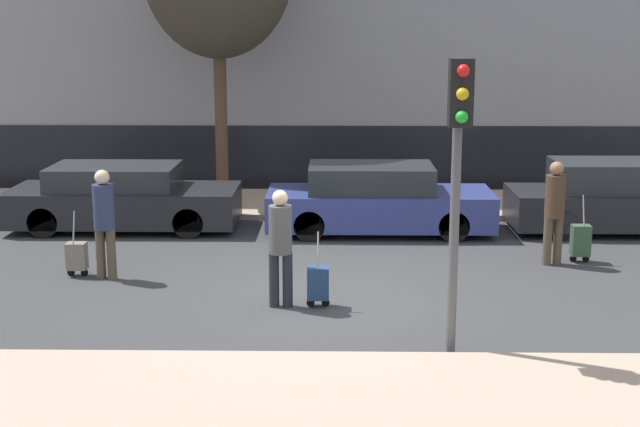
# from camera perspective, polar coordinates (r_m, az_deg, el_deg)

# --- Properties ---
(ground_plane) EXTENTS (80.00, 80.00, 0.00)m
(ground_plane) POSITION_cam_1_polar(r_m,az_deg,el_deg) (13.61, -0.46, -5.51)
(ground_plane) COLOR #38383A
(sidewalk_near) EXTENTS (28.00, 2.50, 0.12)m
(sidewalk_near) POSITION_cam_1_polar(r_m,az_deg,el_deg) (10.08, -1.00, -11.67)
(sidewalk_near) COLOR tan
(sidewalk_near) RESTS_ON ground_plane
(sidewalk_far) EXTENTS (28.00, 3.00, 0.12)m
(sidewalk_far) POSITION_cam_1_polar(r_m,az_deg,el_deg) (20.38, 0.03, 0.64)
(sidewalk_far) COLOR tan
(sidewalk_far) RESTS_ON ground_plane
(parked_car_0) EXTENTS (4.58, 1.82, 1.31)m
(parked_car_0) POSITION_cam_1_polar(r_m,az_deg,el_deg) (18.52, -12.53, 0.94)
(parked_car_0) COLOR black
(parked_car_0) RESTS_ON ground_plane
(parked_car_1) EXTENTS (4.47, 1.75, 1.36)m
(parked_car_1) POSITION_cam_1_polar(r_m,az_deg,el_deg) (17.80, 3.69, 0.83)
(parked_car_1) COLOR navy
(parked_car_1) RESTS_ON ground_plane
(parked_car_2) EXTENTS (4.57, 1.70, 1.43)m
(parked_car_2) POSITION_cam_1_polar(r_m,az_deg,el_deg) (18.81, 18.81, 0.89)
(parked_car_2) COLOR black
(parked_car_2) RESTS_ON ground_plane
(pedestrian_left) EXTENTS (0.34, 0.34, 1.81)m
(pedestrian_left) POSITION_cam_1_polar(r_m,az_deg,el_deg) (14.84, -13.65, -0.23)
(pedestrian_left) COLOR #4C4233
(pedestrian_left) RESTS_ON ground_plane
(trolley_left) EXTENTS (0.34, 0.29, 1.11)m
(trolley_left) POSITION_cam_1_polar(r_m,az_deg,el_deg) (15.28, -15.30, -2.65)
(trolley_left) COLOR slate
(trolley_left) RESTS_ON ground_plane
(pedestrian_center) EXTENTS (0.35, 0.34, 1.76)m
(pedestrian_center) POSITION_cam_1_polar(r_m,az_deg,el_deg) (13.02, -2.55, -1.76)
(pedestrian_center) COLOR #23232D
(pedestrian_center) RESTS_ON ground_plane
(trolley_center) EXTENTS (0.34, 0.29, 1.14)m
(trolley_center) POSITION_cam_1_polar(r_m,az_deg,el_deg) (13.17, -0.12, -4.48)
(trolley_center) COLOR navy
(trolley_center) RESTS_ON ground_plane
(pedestrian_right) EXTENTS (0.34, 0.34, 1.81)m
(pedestrian_right) POSITION_cam_1_polar(r_m,az_deg,el_deg) (15.82, 14.78, 0.46)
(pedestrian_right) COLOR #4C4233
(pedestrian_right) RESTS_ON ground_plane
(trolley_right) EXTENTS (0.34, 0.29, 1.21)m
(trolley_right) POSITION_cam_1_polar(r_m,az_deg,el_deg) (16.24, 16.34, -1.67)
(trolley_right) COLOR #335138
(trolley_right) RESTS_ON ground_plane
(traffic_light) EXTENTS (0.28, 0.47, 3.72)m
(traffic_light) POSITION_cam_1_polar(r_m,az_deg,el_deg) (10.81, 8.83, 4.15)
(traffic_light) COLOR #515154
(traffic_light) RESTS_ON ground_plane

